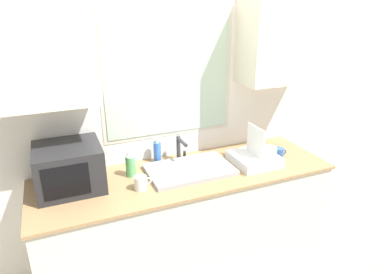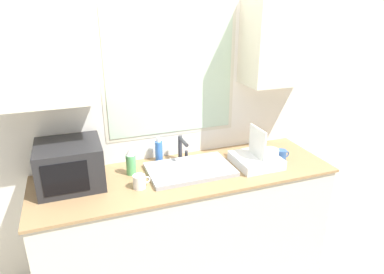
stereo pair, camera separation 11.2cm
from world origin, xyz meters
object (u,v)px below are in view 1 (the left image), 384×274
Objects in this scene: microwave at (69,167)px; soap_bottle at (157,151)px; mug_near_sink at (141,183)px; dish_rack at (256,157)px; spray_bottle at (130,163)px; faucet at (180,147)px.

microwave reaches higher than soap_bottle.
soap_bottle reaches higher than mug_near_sink.
spray_bottle is (-0.91, 0.17, 0.04)m from dish_rack.
spray_bottle is 0.22m from mug_near_sink.
faucet is at bearing 37.93° from mug_near_sink.
faucet is at bearing -16.78° from soap_bottle.
faucet is 0.81m from microwave.
dish_rack is at bearing -7.19° from microwave.
microwave is 0.66m from soap_bottle.
faucet is 0.57m from dish_rack.
soap_bottle is (0.64, 0.15, -0.06)m from microwave.
spray_bottle is at bearing 0.94° from microwave.
faucet is at bearing 13.10° from spray_bottle.
soap_bottle is at bearing 154.74° from dish_rack.
spray_bottle is at bearing -148.81° from soap_bottle.
faucet is 0.18m from soap_bottle.
microwave is 0.40m from spray_bottle.
dish_rack reaches higher than soap_bottle.
dish_rack is (0.50, -0.27, -0.06)m from faucet.
microwave is 1.27× the size of dish_rack.
dish_rack is 1.63× the size of spray_bottle.
dish_rack is 1.69× the size of soap_bottle.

